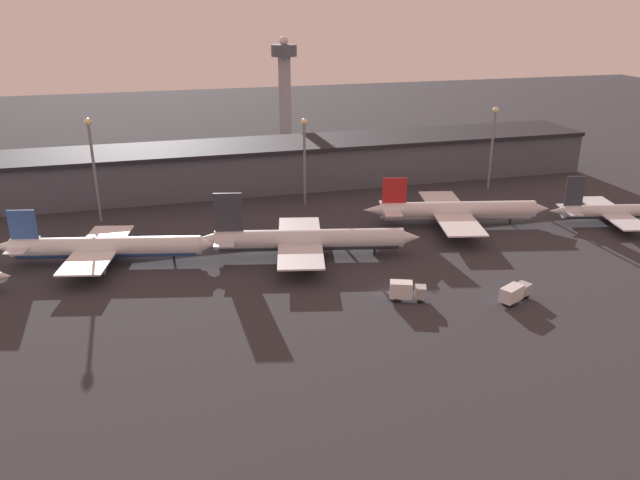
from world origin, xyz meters
TOP-DOWN VIEW (x-y plane):
  - ground at (0.00, 0.00)m, footprint 600.00×600.00m
  - terminal_building at (0.00, 78.30)m, footprint 185.91×22.55m
  - airplane_1 at (-53.53, 29.26)m, footprint 48.16×29.38m
  - airplane_2 at (-10.56, 21.60)m, footprint 49.91×32.36m
  - airplane_3 at (30.56, 31.60)m, footprint 47.05×35.85m
  - airplane_4 at (70.76, 22.70)m, footprint 35.09×27.41m
  - service_vehicle_0 at (2.31, -4.37)m, footprint 7.22×4.68m
  - service_vehicle_1 at (21.97, -10.09)m, footprint 8.00×5.76m
  - lamp_post_0 at (-56.25, 58.71)m, footprint 1.80×1.80m
  - lamp_post_1 at (-1.94, 58.71)m, footprint 1.80×1.80m
  - lamp_post_2 at (54.96, 58.71)m, footprint 1.80×1.80m
  - control_tower at (5.85, 119.80)m, footprint 9.00×9.00m

SIDE VIEW (x-z plane):
  - ground at x=0.00m, z-range 0.00..0.00m
  - service_vehicle_1 at x=21.97m, z-range 0.20..3.65m
  - service_vehicle_0 at x=2.31m, z-range 0.18..4.03m
  - airplane_4 at x=70.76m, z-range -3.20..9.21m
  - airplane_1 at x=-53.53m, z-range -2.54..9.87m
  - airplane_3 at x=30.56m, z-range -2.50..10.09m
  - airplane_2 at x=-10.56m, z-range -3.59..11.35m
  - terminal_building at x=0.00m, z-range 0.05..13.35m
  - lamp_post_1 at x=-1.94m, z-range 3.34..27.12m
  - lamp_post_2 at x=54.96m, z-range 3.37..27.75m
  - lamp_post_0 at x=-56.25m, z-range 3.47..29.87m
  - control_tower at x=5.85m, z-range 3.40..44.65m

